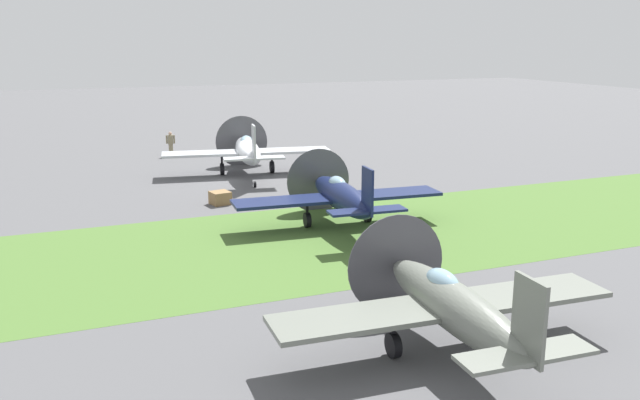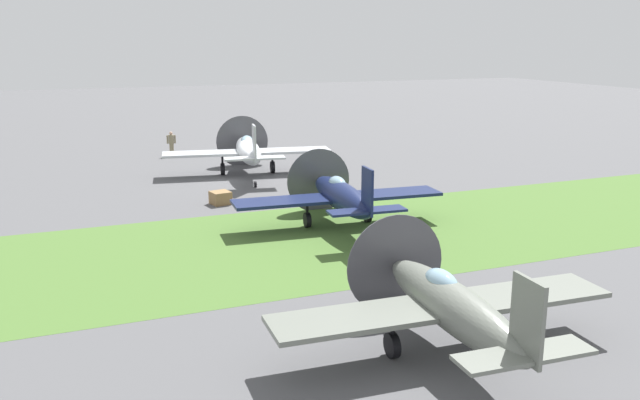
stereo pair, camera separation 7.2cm
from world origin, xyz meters
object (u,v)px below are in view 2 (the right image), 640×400
Objects in this scene: airplane_trail at (449,304)px; airplane_lead at (248,150)px; airplane_wingman at (340,196)px; ground_crew_chief at (171,143)px; runway_marker_cone at (422,190)px; supply_crate at (221,198)px.

airplane_lead is at bearing 89.01° from airplane_trail.
airplane_wingman is 21.31m from ground_crew_chief.
ground_crew_chief is at bearing 121.81° from runway_marker_cone.
airplane_wingman is at bearing -72.52° from ground_crew_chief.
ground_crew_chief is at bearing 95.46° from airplane_trail.
supply_crate is at bearing 97.99° from airplane_trail.
airplane_wingman reaches higher than runway_marker_cone.
supply_crate is at bearing 127.54° from airplane_wingman.
runway_marker_cone is at bearing 64.50° from airplane_trail.
supply_crate is (-3.30, -6.53, -1.20)m from airplane_lead.
airplane_lead is at bearing -62.15° from ground_crew_chief.
runway_marker_cone is (10.51, -1.78, -0.10)m from supply_crate.
airplane_trail reaches higher than supply_crate.
supply_crate is (-1.64, 18.22, -1.09)m from airplane_trail.
airplane_wingman is 21.48× the size of runway_marker_cone.
airplane_trail reaches higher than runway_marker_cone.
supply_crate is 10.66m from runway_marker_cone.
runway_marker_cone is at bearing -39.37° from airplane_lead.
airplane_trail is at bearing -84.87° from supply_crate.
supply_crate reaches higher than runway_marker_cone.
airplane_lead is at bearing 130.96° from runway_marker_cone.
runway_marker_cone is (8.87, 16.45, -1.19)m from airplane_trail.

